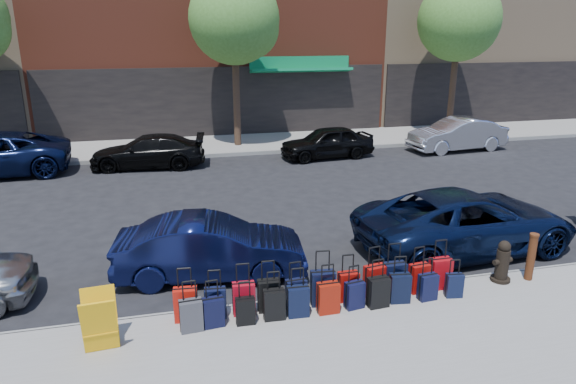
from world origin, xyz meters
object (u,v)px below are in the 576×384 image
object	(u,v)px
tree_center	(238,21)
display_rack	(100,322)
bollard	(531,256)
car_near_2	(466,221)
fire_hydrant	(502,263)
car_far_3	(457,134)
suitcase_front_5	(323,288)
car_far_2	(327,142)
car_near_1	(211,248)
tree_right	(462,22)
car_far_1	(148,152)

from	to	relation	value
tree_center	display_rack	bearing A→B (deg)	-107.00
bollard	car_near_2	size ratio (longest dim) A/B	0.19
fire_hydrant	car_far_3	distance (m)	12.98
suitcase_front_5	car_far_2	size ratio (longest dim) A/B	0.28
display_rack	car_near_2	world-z (taller)	car_near_2
car_near_1	car_far_3	world-z (taller)	car_far_3
tree_center	car_far_2	distance (m)	6.33
tree_right	car_near_1	size ratio (longest dim) A/B	1.82
car_near_2	suitcase_front_5	bearing A→B (deg)	110.06
car_near_2	tree_center	bearing A→B (deg)	11.15
fire_hydrant	car_near_2	size ratio (longest dim) A/B	0.17
tree_right	fire_hydrant	size ratio (longest dim) A/B	8.24
car_far_3	car_near_1	bearing A→B (deg)	-55.55
car_far_2	car_near_2	bearing A→B (deg)	-3.57
fire_hydrant	tree_right	bearing A→B (deg)	53.72
car_near_2	tree_right	bearing A→B (deg)	-34.04
car_far_3	suitcase_front_5	bearing A→B (deg)	-45.28
tree_right	fire_hydrant	world-z (taller)	tree_right
bollard	display_rack	size ratio (longest dim) A/B	1.05
car_near_2	car_far_3	distance (m)	11.17
car_far_1	car_far_2	bearing A→B (deg)	95.28
suitcase_front_5	display_rack	world-z (taller)	suitcase_front_5
tree_center	fire_hydrant	xyz separation A→B (m)	(3.20, -14.30, -4.86)
fire_hydrant	car_far_2	xyz separation A→B (m)	(-0.03, 11.58, 0.10)
tree_center	bollard	size ratio (longest dim) A/B	7.23
tree_right	display_rack	world-z (taller)	tree_right
fire_hydrant	car_near_2	world-z (taller)	car_near_2
tree_center	bollard	world-z (taller)	tree_center
suitcase_front_5	car_near_2	size ratio (longest dim) A/B	0.20
tree_center	suitcase_front_5	bearing A→B (deg)	-92.57
tree_center	tree_right	world-z (taller)	same
car_near_1	car_far_2	distance (m)	11.23
tree_center	car_near_1	bearing A→B (deg)	-101.53
car_far_1	car_far_2	size ratio (longest dim) A/B	1.12
bollard	car_near_2	distance (m)	1.98
tree_center	car_far_2	world-z (taller)	tree_center
car_near_2	car_far_1	size ratio (longest dim) A/B	1.23
display_rack	car_far_1	xyz separation A→B (m)	(0.55, 12.23, 0.00)
car_near_1	car_near_2	size ratio (longest dim) A/B	0.75
car_near_2	car_far_1	xyz separation A→B (m)	(-7.51, 9.83, -0.11)
car_near_1	car_far_2	xyz separation A→B (m)	(5.70, 9.68, -0.00)
tree_right	car_far_2	bearing A→B (deg)	-159.68
bollard	car_far_3	bearing A→B (deg)	65.37
bollard	display_rack	bearing A→B (deg)	-176.99
bollard	car_near_2	bearing A→B (deg)	97.90
fire_hydrant	car_far_1	world-z (taller)	car_far_1
bollard	display_rack	world-z (taller)	bollard
car_near_1	car_far_1	xyz separation A→B (m)	(-1.45, 9.81, -0.03)
car_far_1	car_far_2	xyz separation A→B (m)	(7.15, -0.13, 0.03)
car_far_2	suitcase_front_5	bearing A→B (deg)	-23.84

